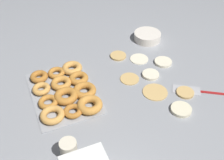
% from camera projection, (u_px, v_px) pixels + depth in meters
% --- Properties ---
extents(ground_plane, '(3.00, 3.00, 0.00)m').
position_uv_depth(ground_plane, '(135.00, 87.00, 1.33)').
color(ground_plane, gray).
extents(pancake_0, '(0.12, 0.12, 0.01)m').
position_uv_depth(pancake_0, '(155.00, 92.00, 1.30)').
color(pancake_0, tan).
rests_on(pancake_0, ground_plane).
extents(pancake_1, '(0.10, 0.10, 0.01)m').
position_uv_depth(pancake_1, '(139.00, 59.00, 1.49)').
color(pancake_1, beige).
rests_on(pancake_1, ground_plane).
extents(pancake_2, '(0.08, 0.08, 0.01)m').
position_uv_depth(pancake_2, '(151.00, 75.00, 1.39)').
color(pancake_2, beige).
rests_on(pancake_2, ground_plane).
extents(pancake_3, '(0.08, 0.08, 0.01)m').
position_uv_depth(pancake_3, '(185.00, 92.00, 1.29)').
color(pancake_3, tan).
rests_on(pancake_3, ground_plane).
extents(pancake_4, '(0.09, 0.09, 0.02)m').
position_uv_depth(pancake_4, '(181.00, 109.00, 1.21)').
color(pancake_4, beige).
rests_on(pancake_4, ground_plane).
extents(pancake_5, '(0.09, 0.09, 0.01)m').
position_uv_depth(pancake_5, '(163.00, 62.00, 1.47)').
color(pancake_5, beige).
rests_on(pancake_5, ground_plane).
extents(pancake_6, '(0.09, 0.09, 0.01)m').
position_uv_depth(pancake_6, '(130.00, 78.00, 1.37)').
color(pancake_6, tan).
rests_on(pancake_6, ground_plane).
extents(pancake_7, '(0.09, 0.09, 0.01)m').
position_uv_depth(pancake_7, '(118.00, 56.00, 1.51)').
color(pancake_7, tan).
rests_on(pancake_7, ground_plane).
extents(donut_tray, '(0.40, 0.29, 0.04)m').
position_uv_depth(donut_tray, '(66.00, 91.00, 1.28)').
color(donut_tray, '#93969B').
rests_on(donut_tray, ground_plane).
extents(batter_bowl, '(0.15, 0.15, 0.05)m').
position_uv_depth(batter_bowl, '(147.00, 36.00, 1.63)').
color(batter_bowl, silver).
rests_on(batter_bowl, ground_plane).
extents(paper_cup, '(0.06, 0.06, 0.09)m').
position_uv_depth(paper_cup, '(69.00, 150.00, 1.01)').
color(paper_cup, beige).
rests_on(paper_cup, ground_plane).
extents(spatula, '(0.18, 0.26, 0.01)m').
position_uv_depth(spatula, '(193.00, 91.00, 1.31)').
color(spatula, maroon).
rests_on(spatula, ground_plane).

